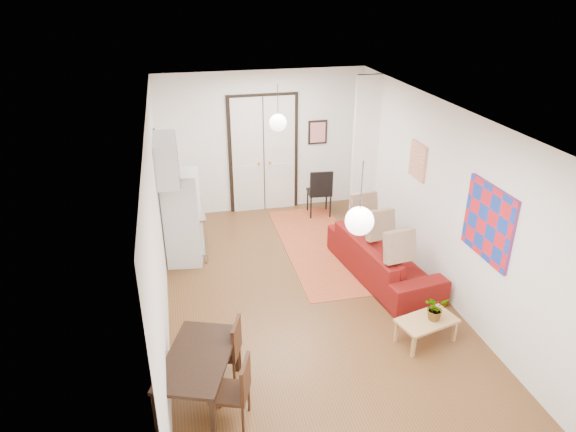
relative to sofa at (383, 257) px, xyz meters
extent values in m
plane|color=brown|center=(-1.39, -0.33, -0.34)|extent=(7.00, 7.00, 0.00)
cube|color=silver|center=(-1.39, -0.33, 2.56)|extent=(4.20, 7.00, 0.02)
cube|color=white|center=(-1.39, 3.17, 1.11)|extent=(4.20, 0.02, 2.90)
cube|color=white|center=(-1.39, -3.83, 1.11)|extent=(4.20, 0.02, 2.90)
cube|color=white|center=(-3.49, -0.33, 1.11)|extent=(0.02, 7.00, 2.90)
cube|color=white|center=(0.71, -0.33, 1.11)|extent=(0.02, 7.00, 2.90)
cube|color=white|center=(-1.39, 3.12, 0.86)|extent=(1.44, 0.06, 2.50)
cube|color=white|center=(0.46, 2.22, 1.11)|extent=(0.50, 0.10, 2.90)
cube|color=silver|center=(-3.31, 1.17, 1.56)|extent=(0.35, 1.00, 0.70)
cube|color=red|center=(0.68, -1.58, 1.31)|extent=(0.05, 1.00, 1.00)
cube|color=white|center=(0.68, 0.47, 1.46)|extent=(0.05, 0.50, 0.60)
cube|color=red|center=(-0.24, 3.14, 1.26)|extent=(0.40, 0.03, 0.50)
cube|color=#A26F43|center=(-3.46, 1.67, 1.61)|extent=(0.03, 0.44, 0.54)
sphere|color=white|center=(-1.39, 1.67, 1.91)|extent=(0.30, 0.30, 0.30)
cylinder|color=black|center=(-1.39, 1.67, 2.31)|extent=(0.01, 0.01, 0.50)
sphere|color=white|center=(-1.39, -2.33, 1.91)|extent=(0.30, 0.30, 0.30)
cylinder|color=black|center=(-1.39, -2.33, 2.31)|extent=(0.01, 0.01, 0.50)
cube|color=#C96332|center=(-0.72, 1.18, -0.34)|extent=(1.31, 3.44, 0.01)
imported|color=maroon|center=(0.00, 0.00, 0.00)|extent=(1.24, 2.46, 0.69)
cube|color=tan|center=(-0.09, -1.72, -0.01)|extent=(0.88, 0.62, 0.04)
cube|color=tan|center=(-0.44, -1.90, -0.18)|extent=(0.05, 0.05, 0.32)
cube|color=tan|center=(0.27, -1.90, -0.18)|extent=(0.05, 0.05, 0.32)
cube|color=tan|center=(-0.44, -1.55, -0.18)|extent=(0.05, 0.05, 0.32)
cube|color=tan|center=(0.27, -1.55, -0.18)|extent=(0.05, 0.05, 0.32)
imported|color=#3A652D|center=(0.01, -1.72, 0.18)|extent=(0.34, 0.37, 0.35)
cube|color=#A3A5A8|center=(-3.05, 1.57, 0.48)|extent=(0.56, 1.10, 0.04)
cube|color=#A3A5A8|center=(-3.05, 1.57, -0.18)|extent=(0.52, 1.06, 0.03)
cylinder|color=#A3A5A8|center=(-3.28, 1.06, 0.07)|extent=(0.04, 0.04, 0.82)
cylinder|color=#A3A5A8|center=(-2.81, 1.06, 0.07)|extent=(0.04, 0.04, 0.82)
cylinder|color=#A3A5A8|center=(-3.28, 2.08, 0.07)|extent=(0.04, 0.04, 0.82)
cylinder|color=#A3A5A8|center=(-2.81, 2.08, 0.07)|extent=(0.04, 0.04, 0.82)
imported|color=silver|center=(-3.05, 1.27, 0.52)|extent=(0.20, 0.20, 0.05)
imported|color=#52A2B3|center=(-3.10, 1.82, 0.58)|extent=(0.08, 0.08, 0.17)
cube|color=silver|center=(-3.14, 1.23, 0.48)|extent=(0.66, 0.66, 1.65)
cube|color=black|center=(-3.14, -2.15, 0.31)|extent=(1.08, 1.39, 0.04)
cube|color=black|center=(-3.45, -2.72, -0.03)|extent=(0.07, 0.07, 0.63)
cube|color=black|center=(-2.84, -2.72, -0.03)|extent=(0.07, 0.07, 0.63)
cube|color=black|center=(-3.45, -1.58, -0.03)|extent=(0.07, 0.07, 0.63)
cube|color=black|center=(-2.84, -1.58, -0.03)|extent=(0.07, 0.07, 0.63)
cube|color=#361D11|center=(-2.84, -1.80, 0.06)|extent=(0.51, 0.50, 0.04)
cube|color=#361D11|center=(-2.84, -1.62, 0.29)|extent=(0.17, 0.37, 0.42)
cylinder|color=#361D11|center=(-3.00, -1.97, -0.14)|extent=(0.03, 0.03, 0.40)
cylinder|color=#361D11|center=(-2.68, -1.97, -0.14)|extent=(0.03, 0.03, 0.40)
cylinder|color=#361D11|center=(-3.00, -1.63, -0.14)|extent=(0.03, 0.03, 0.40)
cylinder|color=#361D11|center=(-2.68, -1.63, -0.14)|extent=(0.03, 0.03, 0.40)
cube|color=#361D11|center=(-2.84, -2.50, 0.06)|extent=(0.51, 0.50, 0.04)
cube|color=#361D11|center=(-2.84, -2.32, 0.29)|extent=(0.17, 0.37, 0.42)
cylinder|color=#361D11|center=(-3.00, -2.67, -0.14)|extent=(0.03, 0.03, 0.40)
cylinder|color=#361D11|center=(-2.68, -2.67, -0.14)|extent=(0.03, 0.03, 0.40)
cylinder|color=#361D11|center=(-3.00, -2.33, -0.14)|extent=(0.03, 0.03, 0.40)
cylinder|color=#361D11|center=(-2.68, -2.33, -0.14)|extent=(0.03, 0.03, 0.40)
cube|color=black|center=(-0.35, 2.58, 0.15)|extent=(0.50, 0.50, 0.04)
cube|color=black|center=(-0.35, 2.79, 0.42)|extent=(0.46, 0.08, 0.50)
cylinder|color=black|center=(-0.55, 2.38, -0.10)|extent=(0.03, 0.03, 0.50)
cylinder|color=black|center=(-0.14, 2.38, -0.10)|extent=(0.03, 0.03, 0.50)
cylinder|color=black|center=(-0.55, 2.78, -0.10)|extent=(0.03, 0.03, 0.50)
cylinder|color=black|center=(-0.14, 2.78, -0.10)|extent=(0.03, 0.03, 0.50)
camera|label=1|loc=(-3.18, -6.79, 4.19)|focal=32.00mm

